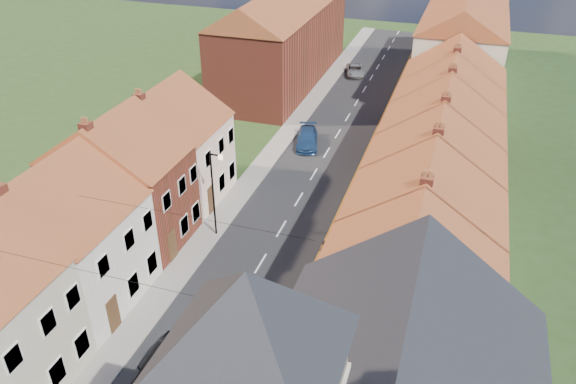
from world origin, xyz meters
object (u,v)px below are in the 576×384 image
(car_near, at_px, (159,367))
(car_distant, at_px, (355,70))
(pedestrian_right_b, at_px, (324,251))
(lamppost, at_px, (214,189))
(car_far, at_px, (307,138))

(car_near, bearing_deg, car_distant, 89.49)
(pedestrian_right_b, bearing_deg, lamppost, -0.55)
(car_far, distance_m, car_distant, 19.38)
(lamppost, bearing_deg, car_distant, 86.97)
(car_near, height_order, car_distant, car_near)
(car_near, relative_size, pedestrian_right_b, 2.67)
(lamppost, bearing_deg, pedestrian_right_b, -5.42)
(lamppost, distance_m, car_distant, 34.43)
(car_far, height_order, car_distant, car_far)
(car_near, xyz_separation_m, car_distant, (-0.50, 46.03, -0.14))
(lamppost, relative_size, car_distant, 1.46)
(pedestrian_right_b, bearing_deg, car_near, 69.69)
(car_near, relative_size, car_distant, 1.01)
(car_near, bearing_deg, pedestrian_right_b, 63.69)
(car_distant, distance_m, pedestrian_right_b, 35.43)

